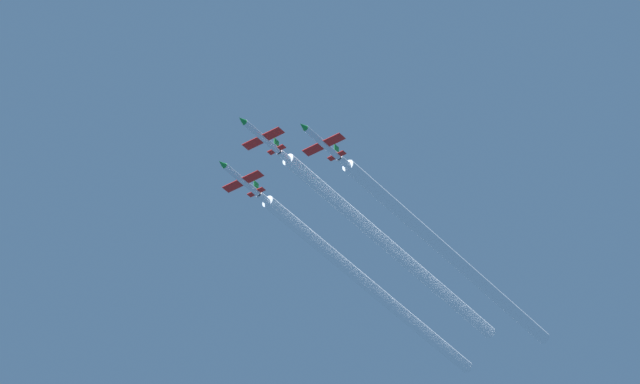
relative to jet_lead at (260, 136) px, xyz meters
The scene contains 6 objects.
jet_lead is the anchor object (origin of this frame).
jet_left_wingman 10.78m from the jet_lead, 147.64° to the right, with size 8.05×11.72×2.82m.
jet_right_wingman 10.70m from the jet_lead, 32.81° to the right, with size 8.05×11.72×2.82m.
smoke_trail_lead 39.40m from the jet_lead, 90.00° to the right, with size 2.39×68.09×2.39m.
smoke_trail_left_wingman 45.81m from the jet_lead, 101.27° to the right, with size 2.39×67.73×2.39m.
smoke_trail_right_wingman 45.78m from the jet_lead, 78.79° to the right, with size 2.39×67.60×2.39m.
Camera 1 is at (-184.71, 239.41, 1.27)m, focal length 126.14 mm.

